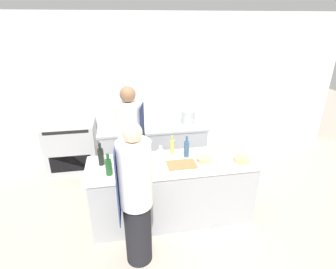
% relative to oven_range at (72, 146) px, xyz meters
% --- Properties ---
extents(ground_plane, '(16.00, 16.00, 0.00)m').
position_rel_oven_range_xyz_m(ground_plane, '(1.60, -1.74, -0.45)').
color(ground_plane, '#A89E8E').
extents(wall_back, '(8.00, 0.06, 2.80)m').
position_rel_oven_range_xyz_m(wall_back, '(1.60, 0.39, 0.95)').
color(wall_back, silver).
rests_on(wall_back, ground_plane).
extents(prep_counter, '(2.27, 0.72, 0.91)m').
position_rel_oven_range_xyz_m(prep_counter, '(1.60, -1.74, 0.00)').
color(prep_counter, '#A8AAAF').
rests_on(prep_counter, ground_plane).
extents(pass_counter, '(1.93, 0.55, 0.91)m').
position_rel_oven_range_xyz_m(pass_counter, '(1.51, -0.46, 0.00)').
color(pass_counter, '#A8AAAF').
rests_on(pass_counter, ground_plane).
extents(oven_range, '(0.90, 0.68, 0.91)m').
position_rel_oven_range_xyz_m(oven_range, '(0.00, 0.00, 0.00)').
color(oven_range, '#A8AAAF').
rests_on(oven_range, ground_plane).
extents(chef_at_prep_near, '(0.37, 0.36, 1.75)m').
position_rel_oven_range_xyz_m(chef_at_prep_near, '(1.07, -2.38, 0.42)').
color(chef_at_prep_near, black).
rests_on(chef_at_prep_near, ground_plane).
extents(chef_at_stove, '(0.41, 0.39, 1.81)m').
position_rel_oven_range_xyz_m(chef_at_stove, '(1.09, -1.12, 0.46)').
color(chef_at_stove, black).
rests_on(chef_at_stove, ground_plane).
extents(bottle_olive_oil, '(0.09, 0.09, 0.23)m').
position_rel_oven_range_xyz_m(bottle_olive_oil, '(1.45, -1.69, 0.55)').
color(bottle_olive_oil, silver).
rests_on(bottle_olive_oil, prep_counter).
extents(bottle_vinegar, '(0.08, 0.08, 0.31)m').
position_rel_oven_range_xyz_m(bottle_vinegar, '(0.68, -1.64, 0.58)').
color(bottle_vinegar, black).
rests_on(bottle_vinegar, prep_counter).
extents(bottle_wine, '(0.08, 0.08, 0.29)m').
position_rel_oven_range_xyz_m(bottle_wine, '(0.79, -1.90, 0.57)').
color(bottle_wine, '#19471E').
rests_on(bottle_wine, prep_counter).
extents(bottle_cooking_oil, '(0.06, 0.06, 0.28)m').
position_rel_oven_range_xyz_m(bottle_cooking_oil, '(1.65, -1.49, 0.57)').
color(bottle_cooking_oil, '#B2A84C').
rests_on(bottle_cooking_oil, prep_counter).
extents(bottle_sauce, '(0.07, 0.07, 0.31)m').
position_rel_oven_range_xyz_m(bottle_sauce, '(1.82, -1.62, 0.58)').
color(bottle_sauce, '#2D5175').
rests_on(bottle_sauce, prep_counter).
extents(bottle_water, '(0.09, 0.09, 0.22)m').
position_rel_oven_range_xyz_m(bottle_water, '(1.03, -1.77, 0.54)').
color(bottle_water, '#5B2319').
rests_on(bottle_water, prep_counter).
extents(bowl_mixing_large, '(0.20, 0.20, 0.07)m').
position_rel_oven_range_xyz_m(bowl_mixing_large, '(2.51, -1.89, 0.49)').
color(bowl_mixing_large, tan).
rests_on(bowl_mixing_large, prep_counter).
extents(bowl_prep_small, '(0.19, 0.19, 0.05)m').
position_rel_oven_range_xyz_m(bowl_prep_small, '(2.02, -1.79, 0.48)').
color(bowl_prep_small, tan).
rests_on(bowl_prep_small, prep_counter).
extents(cutting_board, '(0.38, 0.26, 0.01)m').
position_rel_oven_range_xyz_m(cutting_board, '(1.70, -1.83, 0.46)').
color(cutting_board, olive).
rests_on(cutting_board, prep_counter).
extents(stockpot, '(0.25, 0.25, 0.24)m').
position_rel_oven_range_xyz_m(stockpot, '(2.16, -0.38, 0.58)').
color(stockpot, '#A8AAAF').
rests_on(stockpot, pass_counter).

